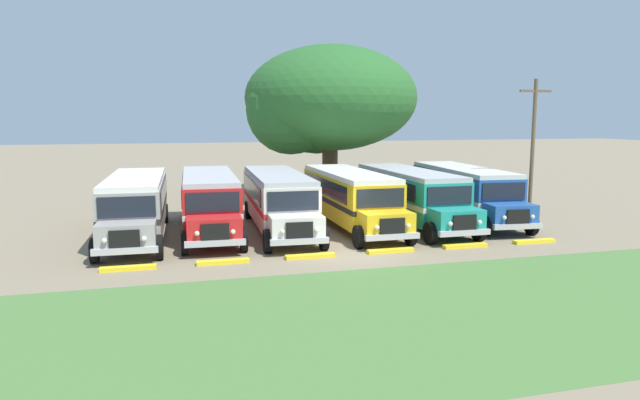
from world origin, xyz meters
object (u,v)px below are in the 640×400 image
object	(u,v)px
parked_bus_slot_1	(209,199)
parked_bus_slot_4	(410,194)
utility_pole	(533,148)
parked_bus_slot_2	(278,198)
parked_bus_slot_0	(136,203)
parked_bus_slot_3	(350,196)
broad_shade_tree	(326,100)
parked_bus_slot_5	(465,190)

from	to	relation	value
parked_bus_slot_1	parked_bus_slot_4	xyz separation A→B (m)	(10.37, -0.77, 0.00)
utility_pole	parked_bus_slot_2	bearing A→B (deg)	170.09
parked_bus_slot_0	parked_bus_slot_3	bearing A→B (deg)	90.16
parked_bus_slot_0	parked_bus_slot_1	distance (m)	3.45
parked_bus_slot_2	broad_shade_tree	world-z (taller)	broad_shade_tree
parked_bus_slot_3	parked_bus_slot_0	bearing A→B (deg)	-91.14
parked_bus_slot_5	broad_shade_tree	xyz separation A→B (m)	(-5.18, 10.00, 5.16)
parked_bus_slot_0	utility_pole	size ratio (longest dim) A/B	1.45
parked_bus_slot_4	utility_pole	bearing A→B (deg)	71.11
parked_bus_slot_4	parked_bus_slot_0	bearing A→B (deg)	-91.17
parked_bus_slot_1	broad_shade_tree	size ratio (longest dim) A/B	0.80
parked_bus_slot_1	utility_pole	bearing A→B (deg)	82.40
parked_bus_slot_2	parked_bus_slot_4	size ratio (longest dim) A/B	1.00
parked_bus_slot_4	broad_shade_tree	size ratio (longest dim) A/B	0.80
parked_bus_slot_4	broad_shade_tree	xyz separation A→B (m)	(-1.62, 10.64, 5.16)
parked_bus_slot_1	broad_shade_tree	bearing A→B (deg)	140.63
parked_bus_slot_0	parked_bus_slot_3	size ratio (longest dim) A/B	1.00
broad_shade_tree	utility_pole	world-z (taller)	broad_shade_tree
broad_shade_tree	utility_pole	bearing A→B (deg)	-59.48
parked_bus_slot_0	parked_bus_slot_3	world-z (taller)	same
broad_shade_tree	parked_bus_slot_0	bearing A→B (deg)	-139.79
parked_bus_slot_1	parked_bus_slot_3	world-z (taller)	same
parked_bus_slot_2	broad_shade_tree	size ratio (longest dim) A/B	0.81
broad_shade_tree	utility_pole	xyz separation A→B (m)	(7.47, -12.67, -2.75)
parked_bus_slot_5	broad_shade_tree	distance (m)	12.39
parked_bus_slot_3	utility_pole	world-z (taller)	utility_pole
parked_bus_slot_1	parked_bus_slot_4	distance (m)	10.40
parked_bus_slot_5	utility_pole	world-z (taller)	utility_pole
parked_bus_slot_2	parked_bus_slot_1	bearing A→B (deg)	-96.81
parked_bus_slot_2	broad_shade_tree	xyz separation A→B (m)	(5.41, 10.42, 5.16)
parked_bus_slot_1	parked_bus_slot_3	xyz separation A→B (m)	(7.06, -0.70, 0.00)
parked_bus_slot_5	parked_bus_slot_4	bearing A→B (deg)	-74.94
parked_bus_slot_2	parked_bus_slot_5	world-z (taller)	same
parked_bus_slot_2	parked_bus_slot_4	distance (m)	7.03
broad_shade_tree	parked_bus_slot_1	bearing A→B (deg)	-131.58
parked_bus_slot_3	parked_bus_slot_4	size ratio (longest dim) A/B	1.00
parked_bus_slot_2	parked_bus_slot_3	world-z (taller)	same
parked_bus_slot_5	utility_pole	size ratio (longest dim) A/B	1.46
parked_bus_slot_1	utility_pole	xyz separation A→B (m)	(16.22, -2.80, 2.42)
parked_bus_slot_5	broad_shade_tree	size ratio (longest dim) A/B	0.81
parked_bus_slot_1	utility_pole	world-z (taller)	utility_pole
parked_bus_slot_0	broad_shade_tree	distance (m)	16.76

